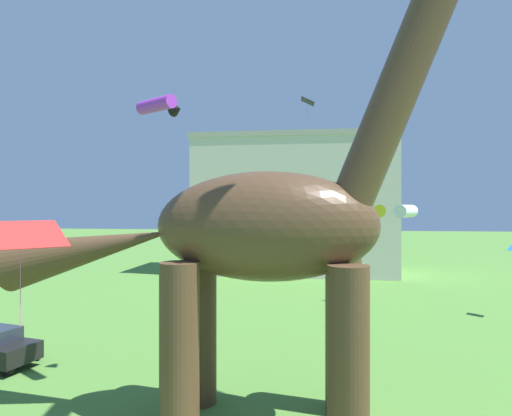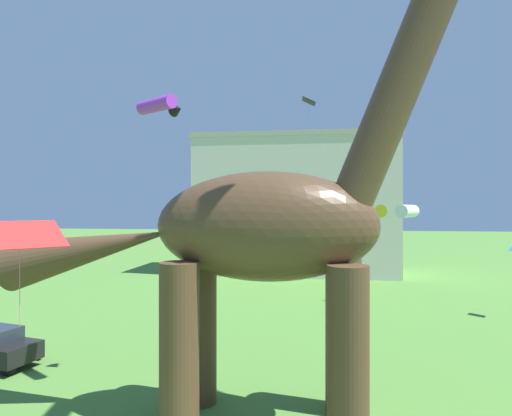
% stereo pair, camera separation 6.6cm
% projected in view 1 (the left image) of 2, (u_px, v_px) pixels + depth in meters
% --- Properties ---
extents(dinosaur_sculpture, '(15.69, 3.32, 16.40)m').
position_uv_depth(dinosaur_sculpture, '(263.00, 226.00, 13.41)').
color(dinosaur_sculpture, '#513823').
rests_on(dinosaur_sculpture, ground_plane).
extents(kite_high_right, '(1.93, 1.96, 2.12)m').
position_uv_depth(kite_high_right, '(20.00, 235.00, 8.89)').
color(kite_high_right, red).
extents(kite_drifting, '(3.05, 3.04, 0.87)m').
position_uv_depth(kite_drifting, '(401.00, 211.00, 29.22)').
color(kite_drifting, white).
extents(kite_far_right, '(0.99, 1.38, 1.74)m').
position_uv_depth(kite_far_right, '(308.00, 102.00, 31.25)').
color(kite_far_right, black).
extents(kite_apex, '(1.70, 1.78, 0.50)m').
position_uv_depth(kite_apex, '(161.00, 106.00, 15.76)').
color(kite_apex, purple).
extents(background_building_block, '(19.71, 8.56, 13.60)m').
position_uv_depth(background_building_block, '(294.00, 204.00, 44.69)').
color(background_building_block, beige).
rests_on(background_building_block, ground_plane).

